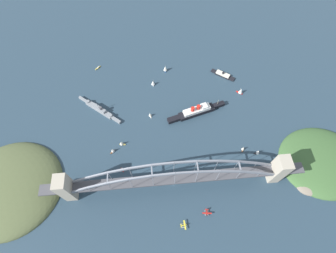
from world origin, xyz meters
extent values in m
plane|color=#283D4C|center=(0.00, 0.00, 0.00)|extent=(1400.00, 1400.00, 0.00)
cube|color=#ADA38E|center=(-124.23, 0.00, 25.34)|extent=(13.63, 17.69, 50.67)
cube|color=#ADA38E|center=(124.23, 0.00, 25.34)|extent=(13.63, 17.69, 50.67)
cube|color=#47474C|center=(0.00, 0.00, 24.02)|extent=(234.83, 12.95, 2.40)
cube|color=#47474C|center=(-143.05, 0.00, 24.02)|extent=(24.00, 12.95, 2.40)
cube|color=#47474C|center=(143.05, 0.00, 24.02)|extent=(24.00, 12.95, 2.40)
cube|color=gray|center=(-108.74, -5.83, 30.61)|extent=(25.70, 1.80, 15.99)
cube|color=gray|center=(-84.58, -5.83, 42.32)|extent=(25.41, 1.80, 13.20)
cube|color=gray|center=(-60.41, -5.83, 51.11)|extent=(25.09, 1.80, 10.38)
cube|color=gray|center=(-36.25, -5.83, 56.97)|extent=(24.74, 1.80, 7.54)
cube|color=gray|center=(-12.08, -5.83, 59.90)|extent=(24.36, 1.80, 4.66)
cube|color=gray|center=(12.08, -5.83, 59.90)|extent=(24.36, 1.80, 4.66)
cube|color=gray|center=(36.25, -5.83, 56.97)|extent=(24.74, 1.80, 7.54)
cube|color=gray|center=(60.41, -5.83, 51.11)|extent=(25.09, 1.80, 10.38)
cube|color=gray|center=(84.58, -5.83, 42.32)|extent=(25.41, 1.80, 13.20)
cube|color=gray|center=(108.74, -5.83, 30.61)|extent=(25.70, 1.80, 15.99)
cube|color=gray|center=(-108.74, 5.83, 30.61)|extent=(25.70, 1.80, 15.99)
cube|color=gray|center=(-84.58, 5.83, 42.32)|extent=(25.41, 1.80, 13.20)
cube|color=gray|center=(-60.41, 5.83, 51.11)|extent=(25.09, 1.80, 10.38)
cube|color=gray|center=(-36.25, 5.83, 56.97)|extent=(24.74, 1.80, 7.54)
cube|color=gray|center=(-12.08, 5.83, 59.90)|extent=(24.36, 1.80, 4.66)
cube|color=gray|center=(12.08, 5.83, 59.90)|extent=(24.36, 1.80, 4.66)
cube|color=gray|center=(36.25, 5.83, 56.97)|extent=(24.74, 1.80, 7.54)
cube|color=gray|center=(60.41, 5.83, 51.11)|extent=(25.09, 1.80, 10.38)
cube|color=gray|center=(84.58, 5.83, 42.32)|extent=(25.41, 1.80, 13.20)
cube|color=gray|center=(108.74, 5.83, 30.61)|extent=(25.70, 1.80, 15.99)
cube|color=gray|center=(-120.82, 0.00, 24.02)|extent=(1.40, 11.66, 1.40)
cube|color=gray|center=(-72.49, 0.00, 47.45)|extent=(1.40, 11.66, 1.40)
cube|color=gray|center=(-24.16, 0.00, 59.16)|extent=(1.40, 11.66, 1.40)
cube|color=gray|center=(24.16, 0.00, 59.16)|extent=(1.40, 11.66, 1.40)
cube|color=gray|center=(72.49, 0.00, 47.45)|extent=(1.40, 11.66, 1.40)
cube|color=gray|center=(120.82, 0.00, 24.02)|extent=(1.40, 11.66, 1.40)
cylinder|color=gray|center=(-96.66, -5.83, 31.21)|extent=(0.56, 0.56, 11.98)
cylinder|color=gray|center=(-96.66, 5.83, 31.21)|extent=(0.56, 0.56, 11.98)
cylinder|color=gray|center=(-72.49, -5.83, 36.33)|extent=(0.56, 0.56, 22.23)
cylinder|color=gray|center=(-72.49, 5.83, 36.33)|extent=(0.56, 0.56, 22.23)
cylinder|color=gray|center=(-48.33, -5.83, 39.99)|extent=(0.56, 0.56, 29.55)
cylinder|color=gray|center=(-48.33, 5.83, 39.99)|extent=(0.56, 0.56, 29.55)
cylinder|color=gray|center=(-24.16, -5.83, 42.19)|extent=(0.56, 0.56, 33.95)
cylinder|color=gray|center=(-24.16, 5.83, 42.19)|extent=(0.56, 0.56, 33.95)
cylinder|color=gray|center=(0.00, -5.83, 42.92)|extent=(0.56, 0.56, 35.41)
cylinder|color=gray|center=(0.00, 5.83, 42.92)|extent=(0.56, 0.56, 35.41)
cylinder|color=gray|center=(24.16, -5.83, 42.19)|extent=(0.56, 0.56, 33.95)
cylinder|color=gray|center=(24.16, 5.83, 42.19)|extent=(0.56, 0.56, 33.95)
cylinder|color=gray|center=(48.33, -5.83, 39.99)|extent=(0.56, 0.56, 29.55)
cylinder|color=gray|center=(48.33, 5.83, 39.99)|extent=(0.56, 0.56, 29.55)
cylinder|color=gray|center=(72.49, -5.83, 36.33)|extent=(0.56, 0.56, 22.23)
cylinder|color=gray|center=(72.49, 5.83, 36.33)|extent=(0.56, 0.56, 22.23)
cylinder|color=gray|center=(96.66, -5.83, 31.21)|extent=(0.56, 0.56, 11.98)
cylinder|color=gray|center=(96.66, 5.83, 31.21)|extent=(0.56, 0.56, 11.98)
ellipsoid|color=#515B38|center=(-202.80, 13.45, 0.00)|extent=(128.55, 126.88, 28.83)
ellipsoid|color=#3D6033|center=(197.02, 13.01, 0.00)|extent=(112.90, 101.55, 22.95)
ellipsoid|color=#756B5B|center=(171.62, -14.91, 0.00)|extent=(39.51, 30.46, 12.62)
cube|color=black|center=(43.46, 102.61, 3.10)|extent=(54.28, 25.64, 6.19)
cube|color=black|center=(77.52, 112.08, 3.10)|extent=(18.78, 11.02, 6.19)
cube|color=black|center=(9.39, 93.13, 3.10)|extent=(19.13, 12.28, 6.19)
cube|color=white|center=(43.46, 102.61, 8.74)|extent=(41.02, 20.37, 5.10)
cube|color=white|center=(53.99, 105.54, 12.89)|extent=(10.81, 10.91, 3.20)
cylinder|color=red|center=(45.37, 103.14, 14.42)|extent=(5.33, 5.33, 6.24)
cylinder|color=red|center=(36.75, 100.74, 14.42)|extent=(5.33, 5.33, 6.24)
cylinder|color=tan|center=(75.39, 111.49, 11.19)|extent=(0.50, 0.50, 10.00)
cube|color=gray|center=(-97.39, 120.14, 2.05)|extent=(41.44, 35.55, 4.09)
cube|color=gray|center=(-122.00, 140.11, 2.05)|extent=(14.34, 12.50, 4.09)
cube|color=gray|center=(-72.79, 100.17, 2.05)|extent=(14.75, 13.00, 4.09)
cube|color=gray|center=(-97.39, 120.14, 5.76)|extent=(22.08, 19.45, 3.34)
cylinder|color=gray|center=(-114.31, 133.87, 5.19)|extent=(5.04, 5.04, 2.20)
cylinder|color=gray|center=(-80.48, 106.41, 5.19)|extent=(5.04, 5.04, 2.20)
cylinder|color=gray|center=(-97.39, 120.14, 12.44)|extent=(0.60, 0.60, 10.00)
cylinder|color=#4C4C51|center=(-93.70, 117.15, 9.64)|extent=(3.96, 3.96, 4.40)
cube|color=black|center=(95.89, 169.94, 1.00)|extent=(24.32, 20.91, 2.01)
cube|color=black|center=(83.01, 179.28, 1.00)|extent=(9.94, 9.50, 2.01)
cube|color=black|center=(108.77, 160.60, 1.00)|extent=(10.64, 10.46, 2.01)
cube|color=beige|center=(95.89, 169.94, 3.28)|extent=(21.96, 18.71, 2.55)
cylinder|color=black|center=(95.89, 169.94, 5.76)|extent=(3.41, 3.41, 2.40)
cylinder|color=#B7B7B2|center=(37.32, -37.58, 0.45)|extent=(1.62, 6.25, 0.90)
cylinder|color=#B7B7B2|center=(34.05, -37.19, 0.45)|extent=(1.62, 6.25, 0.90)
cylinder|color=black|center=(37.32, -37.58, 1.41)|extent=(0.14, 0.14, 1.03)
cylinder|color=black|center=(34.05, -37.19, 1.41)|extent=(0.14, 0.14, 1.03)
ellipsoid|color=#B21E19|center=(35.69, -37.39, 2.61)|extent=(2.27, 7.94, 1.36)
cylinder|color=black|center=(35.27, -40.89, 2.61)|extent=(1.37, 0.95, 1.29)
cube|color=#B21E19|center=(35.57, -38.36, 3.18)|extent=(11.14, 2.98, 0.20)
cube|color=#B21E19|center=(36.09, -33.96, 2.74)|extent=(4.29, 1.58, 0.12)
cube|color=black|center=(36.09, -33.96, 4.04)|extent=(0.25, 1.11, 1.50)
cylinder|color=#B7B7B2|center=(6.78, -47.03, 0.45)|extent=(5.78, 1.35, 0.90)
cylinder|color=#B7B7B2|center=(7.08, -50.81, 0.45)|extent=(5.78, 1.35, 0.90)
cylinder|color=black|center=(6.78, -47.03, 1.50)|extent=(0.14, 0.14, 1.20)
cylinder|color=black|center=(7.08, -50.81, 1.50)|extent=(0.14, 0.14, 1.20)
ellipsoid|color=gold|center=(6.93, -48.92, 2.68)|extent=(7.75, 1.77, 1.17)
cylinder|color=black|center=(10.38, -48.65, 2.68)|extent=(0.89, 1.17, 1.11)
cube|color=gold|center=(7.89, -48.84, 3.17)|extent=(2.51, 10.38, 0.20)
cube|color=gold|center=(3.56, -49.19, 2.80)|extent=(1.41, 3.98, 0.12)
cube|color=black|center=(3.56, -49.19, 4.01)|extent=(1.11, 0.21, 1.50)
cube|color=brown|center=(-77.18, 51.56, 0.39)|extent=(4.71, 4.82, 0.78)
cube|color=brown|center=(-79.31, 49.30, 0.39)|extent=(1.75, 1.77, 0.78)
cube|color=brown|center=(-75.06, 53.83, 0.39)|extent=(1.88, 1.90, 0.78)
cylinder|color=tan|center=(-77.45, 51.28, 4.74)|extent=(0.16, 0.16, 7.91)
cone|color=white|center=(-76.52, 52.27, 4.34)|extent=(6.04, 6.04, 6.33)
cube|color=black|center=(114.62, 32.29, 0.51)|extent=(5.39, 2.83, 1.02)
cube|color=black|center=(111.21, 31.86, 0.51)|extent=(1.83, 1.20, 1.02)
cube|color=black|center=(118.03, 32.73, 0.51)|extent=(1.86, 1.39, 1.02)
cylinder|color=tan|center=(114.19, 32.24, 4.80)|extent=(0.16, 0.16, 7.56)
cone|color=white|center=(115.68, 32.43, 4.42)|extent=(5.29, 5.29, 6.05)
cube|color=gold|center=(-103.85, 202.86, 0.64)|extent=(5.97, 5.88, 1.27)
cube|color=gold|center=(-106.92, 199.87, 0.64)|extent=(2.29, 2.26, 1.27)
cube|color=gold|center=(-100.77, 205.85, 0.64)|extent=(2.44, 2.42, 1.27)
cube|color=beige|center=(-103.27, 203.42, 1.72)|extent=(3.40, 3.36, 0.90)
cube|color=#234C8C|center=(5.34, 189.23, 0.44)|extent=(3.14, 6.44, 0.88)
cube|color=#234C8C|center=(5.23, 193.47, 0.44)|extent=(1.39, 2.16, 0.88)
cube|color=#234C8C|center=(5.46, 184.99, 0.44)|extent=(1.66, 2.16, 0.88)
cylinder|color=tan|center=(5.33, 189.76, 6.40)|extent=(0.16, 0.16, 11.04)
cone|color=silver|center=(5.38, 187.90, 5.85)|extent=(5.99, 5.99, 8.83)
cube|color=silver|center=(-23.51, 102.80, 0.48)|extent=(2.82, 4.90, 0.96)
cube|color=silver|center=(-22.83, 99.81, 0.48)|extent=(1.15, 1.68, 0.96)
cube|color=silver|center=(-24.19, 105.79, 0.48)|extent=(1.31, 1.72, 0.96)
cylinder|color=tan|center=(-23.42, 102.43, 4.48)|extent=(0.16, 0.16, 7.03)
cone|color=silver|center=(-23.72, 103.74, 4.12)|extent=(5.05, 5.05, 5.63)
cube|color=brown|center=(97.03, 38.62, 0.46)|extent=(3.31, 4.51, 0.92)
cube|color=brown|center=(95.91, 36.10, 0.46)|extent=(1.29, 1.59, 0.92)
cube|color=brown|center=(98.15, 41.15, 0.46)|extent=(1.44, 1.65, 0.92)
cylinder|color=tan|center=(96.89, 38.31, 4.35)|extent=(0.16, 0.16, 6.86)
cone|color=silver|center=(97.38, 39.41, 4.01)|extent=(5.02, 5.02, 5.48)
cube|color=silver|center=(-16.03, 162.08, 0.50)|extent=(2.56, 5.91, 1.00)
cube|color=silver|center=(-15.94, 165.99, 0.50)|extent=(1.14, 1.98, 1.00)
cube|color=silver|center=(-16.12, 158.17, 0.50)|extent=(1.36, 1.98, 1.00)
cylinder|color=tan|center=(-16.02, 162.57, 5.44)|extent=(0.16, 0.16, 8.87)
cone|color=white|center=(-16.06, 160.86, 4.99)|extent=(5.49, 5.49, 7.10)
cube|color=gold|center=(-63.77, 61.42, 0.43)|extent=(5.41, 3.21, 0.87)
cube|color=gold|center=(-60.43, 60.85, 0.43)|extent=(1.85, 1.34, 0.87)
cube|color=gold|center=(-67.11, 61.99, 0.43)|extent=(1.89, 1.56, 0.87)
cylinder|color=tan|center=(-63.35, 61.35, 4.92)|extent=(0.16, 0.16, 8.10)
cone|color=silver|center=(-64.81, 61.60, 4.51)|extent=(5.38, 5.38, 6.48)
cube|color=#B2231E|center=(-64.12, 24.99, 0.55)|extent=(3.65, 4.54, 1.09)
cube|color=#B2231E|center=(-62.85, 22.58, 0.55)|extent=(1.42, 1.62, 1.09)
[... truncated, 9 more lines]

